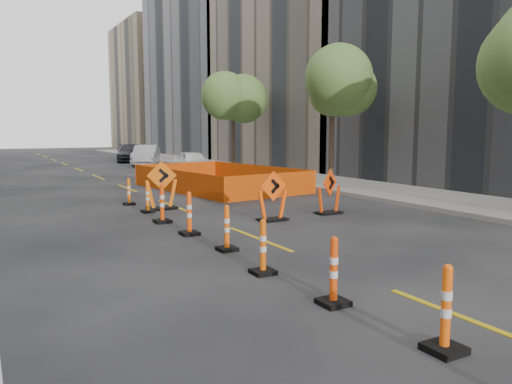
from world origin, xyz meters
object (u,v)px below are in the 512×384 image
channelizer_8 (129,191)px  parked_car_far (129,153)px  channelizer_5 (189,213)px  parked_car_near (193,162)px  channelizer_1 (446,308)px  channelizer_4 (227,228)px  parked_car_mid (146,155)px  channelizer_6 (162,203)px  chevron_sign_right (329,191)px  channelizer_7 (148,198)px  chevron_sign_left (162,185)px  channelizer_3 (263,247)px  channelizer_2 (334,271)px  chevron_sign_center (273,196)px

channelizer_8 → parked_car_far: (6.40, 23.54, 0.23)m
channelizer_5 → parked_car_near: parked_car_near is taller
channelizer_1 → channelizer_4: channelizer_1 is taller
parked_car_near → parked_car_mid: (-0.59, 7.49, 0.07)m
channelizer_6 → chevron_sign_right: chevron_sign_right is taller
channelizer_7 → channelizer_8: size_ratio=1.01×
chevron_sign_left → chevron_sign_right: chevron_sign_left is taller
channelizer_7 → chevron_sign_right: (4.88, -3.01, 0.22)m
chevron_sign_right → parked_car_mid: 23.19m
channelizer_5 → parked_car_far: (6.43, 29.31, 0.15)m
parked_car_far → chevron_sign_right: bearing=-77.7°
channelizer_3 → parked_car_near: 21.49m
channelizer_1 → channelizer_2: 1.93m
channelizer_5 → channelizer_7: size_ratio=1.14×
channelizer_5 → parked_car_near: bearing=67.6°
channelizer_8 → channelizer_3: bearing=-90.8°
channelizer_2 → channelizer_5: (-0.01, 5.77, 0.02)m
chevron_sign_left → parked_car_far: size_ratio=0.33×
channelizer_1 → channelizer_4: size_ratio=1.06×
channelizer_3 → channelizer_7: (0.22, 7.69, -0.03)m
channelizer_3 → channelizer_5: 3.85m
chevron_sign_center → parked_car_mid: parked_car_mid is taller
chevron_sign_right → channelizer_4: bearing=-174.6°
channelizer_3 → parked_car_near: bearing=71.3°
chevron_sign_left → chevron_sign_right: (4.28, -3.40, -0.10)m
channelizer_7 → chevron_sign_left: 0.79m
channelizer_2 → chevron_sign_right: 8.27m
channelizer_6 → channelizer_8: (0.09, 3.84, -0.09)m
chevron_sign_center → channelizer_6: bearing=153.0°
parked_car_far → channelizer_8: bearing=-90.0°
chevron_sign_right → parked_car_near: chevron_sign_right is taller
chevron_sign_right → parked_car_far: chevron_sign_right is taller
channelizer_1 → parked_car_mid: size_ratio=0.24×
channelizer_1 → parked_car_far: parked_car_far is taller
channelizer_3 → chevron_sign_center: chevron_sign_center is taller
parked_car_near → channelizer_6: bearing=-110.1°
chevron_sign_left → channelizer_1: bearing=-75.1°
chevron_sign_right → channelizer_5: bearing=165.5°
channelizer_8 → channelizer_5: bearing=-90.4°
channelizer_7 → parked_car_mid: parked_car_mid is taller
channelizer_3 → chevron_sign_center: (2.94, 4.51, 0.21)m
chevron_sign_right → channelizer_6: bearing=143.9°
channelizer_3 → channelizer_8: 9.61m
channelizer_8 → channelizer_2: bearing=-90.1°
channelizer_2 → channelizer_4: bearing=88.6°
channelizer_5 → parked_car_mid: 24.79m
channelizer_6 → channelizer_7: size_ratio=1.17×
channelizer_4 → channelizer_3: bearing=-96.1°
channelizer_2 → channelizer_6: bearing=90.5°
channelizer_7 → chevron_sign_center: size_ratio=0.66×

